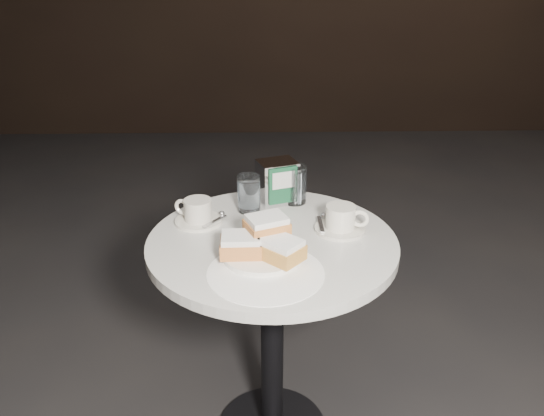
{
  "coord_description": "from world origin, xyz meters",
  "views": [
    {
      "loc": [
        -0.03,
        -1.31,
        1.45
      ],
      "look_at": [
        0.0,
        0.02,
        0.83
      ],
      "focal_mm": 35.0,
      "sensor_mm": 36.0,
      "label": 1
    }
  ],
  "objects": [
    {
      "name": "sugar_spill",
      "position": [
        -0.02,
        -0.18,
        0.75
      ],
      "size": [
        0.36,
        0.36,
        0.0
      ],
      "primitive_type": "cylinder",
      "rotation": [
        0.0,
        0.0,
        0.26
      ],
      "color": "white",
      "rests_on": "cafe_table"
    },
    {
      "name": "beignet_plate",
      "position": [
        -0.03,
        -0.1,
        0.78
      ],
      "size": [
        0.26,
        0.26,
        0.1
      ],
      "rotation": [
        0.0,
        0.0,
        -0.3
      ],
      "color": "white",
      "rests_on": "cafe_table"
    },
    {
      "name": "coffee_cup_right",
      "position": [
        0.2,
        0.05,
        0.78
      ],
      "size": [
        0.18,
        0.18,
        0.08
      ],
      "rotation": [
        0.0,
        0.0,
        -0.26
      ],
      "color": "beige",
      "rests_on": "cafe_table"
    },
    {
      "name": "cafe_table",
      "position": [
        0.0,
        0.0,
        0.55
      ],
      "size": [
        0.7,
        0.7,
        0.74
      ],
      "color": "black",
      "rests_on": "ground"
    },
    {
      "name": "napkin_dispenser",
      "position": [
        0.02,
        0.25,
        0.81
      ],
      "size": [
        0.14,
        0.13,
        0.14
      ],
      "rotation": [
        0.0,
        0.0,
        0.35
      ],
      "color": "silver",
      "rests_on": "cafe_table"
    },
    {
      "name": "water_glass_right",
      "position": [
        0.08,
        0.25,
        0.8
      ],
      "size": [
        0.1,
        0.1,
        0.12
      ],
      "rotation": [
        0.0,
        0.0,
        -0.39
      ],
      "color": "silver",
      "rests_on": "cafe_table"
    },
    {
      "name": "water_glass_left",
      "position": [
        -0.07,
        0.19,
        0.8
      ],
      "size": [
        0.08,
        0.08,
        0.11
      ],
      "rotation": [
        0.0,
        0.0,
        0.07
      ],
      "color": "white",
      "rests_on": "cafe_table"
    },
    {
      "name": "coffee_cup_left",
      "position": [
        -0.22,
        0.11,
        0.78
      ],
      "size": [
        0.18,
        0.18,
        0.07
      ],
      "rotation": [
        0.0,
        0.0,
        -0.39
      ],
      "color": "silver",
      "rests_on": "cafe_table"
    }
  ]
}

